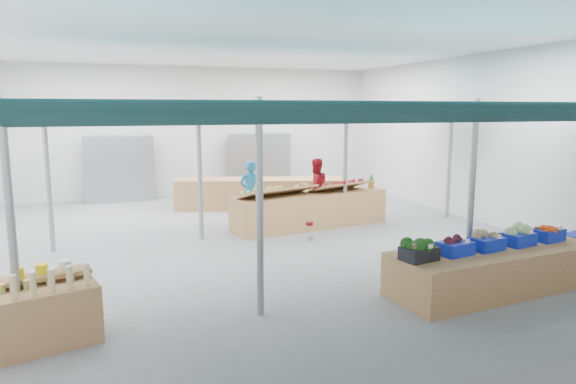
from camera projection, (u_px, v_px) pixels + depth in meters
name	position (u px, v px, depth m)	size (l,w,h in m)	color
floor	(251.00, 240.00, 11.22)	(13.00, 13.00, 0.00)	slate
hall	(233.00, 117.00, 12.13)	(13.00, 13.00, 13.00)	silver
pole_grid	(315.00, 165.00, 9.56)	(10.00, 4.60, 3.00)	gray
awnings	(315.00, 112.00, 9.40)	(9.50, 7.08, 0.30)	#0A2D2A
back_shelving_left	(120.00, 169.00, 15.79)	(2.00, 0.50, 2.00)	#B23F33
back_shelving_right	(259.00, 164.00, 17.30)	(2.00, 0.50, 2.00)	#B23F33
bottle_shelf	(25.00, 316.00, 6.11)	(1.76, 1.35, 1.00)	#956741
veg_counter	(494.00, 269.00, 8.08)	(3.48, 1.16, 0.68)	#956741
fruit_counter	(310.00, 210.00, 12.42)	(3.88, 0.92, 0.83)	#956741
far_counter	(260.00, 194.00, 14.76)	(4.78, 0.96, 0.86)	#956741
vendor_left	(250.00, 191.00, 12.98)	(0.57, 0.37, 1.55)	#1976A7
vendor_right	(315.00, 188.00, 13.59)	(0.75, 0.59, 1.55)	maroon
crate_broccoli	(419.00, 250.00, 7.38)	(0.55, 0.44, 0.35)	black
crate_beets	(455.00, 246.00, 7.66)	(0.55, 0.44, 0.29)	#1026B2
crate_celeriac	(487.00, 241.00, 7.92)	(0.55, 0.44, 0.31)	#1026B2
crate_cabbage	(518.00, 235.00, 8.20)	(0.55, 0.44, 0.35)	#1026B2
crate_carrots	(547.00, 234.00, 8.49)	(0.55, 0.44, 0.29)	#1026B2
sparrow	(416.00, 247.00, 7.19)	(0.12, 0.09, 0.11)	brown
pole_ribbon	(310.00, 225.00, 7.84)	(0.12, 0.12, 0.28)	red
apple_heap_yellow	(278.00, 190.00, 11.81)	(2.02, 1.24, 0.27)	#997247
apple_heap_red	(340.00, 185.00, 12.62)	(1.64, 1.12, 0.27)	#997247
pineapple	(371.00, 181.00, 13.08)	(0.14, 0.14, 0.39)	#8C6019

